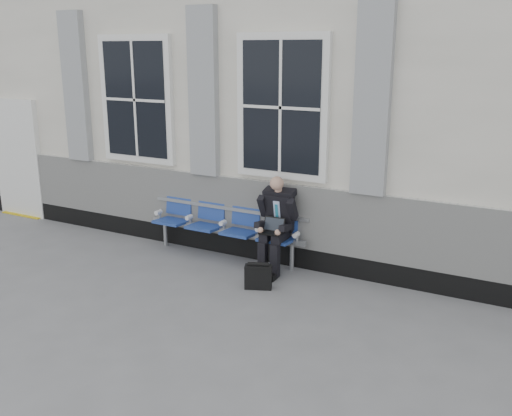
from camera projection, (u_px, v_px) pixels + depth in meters
The scene contains 5 objects.
ground at pixel (205, 295), 7.22m from camera, with size 70.00×70.00×0.00m, color slate.
station_building at pixel (314, 97), 9.57m from camera, with size 14.40×4.40×4.49m.
bench at pixel (225, 221), 8.42m from camera, with size 2.60×0.47×0.91m.
businessman at pixel (277, 220), 7.85m from camera, with size 0.54×0.72×1.35m.
briefcase at pixel (258, 276), 7.39m from camera, with size 0.38×0.27×0.36m.
Camera 1 is at (3.72, -5.55, 3.02)m, focal length 40.00 mm.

